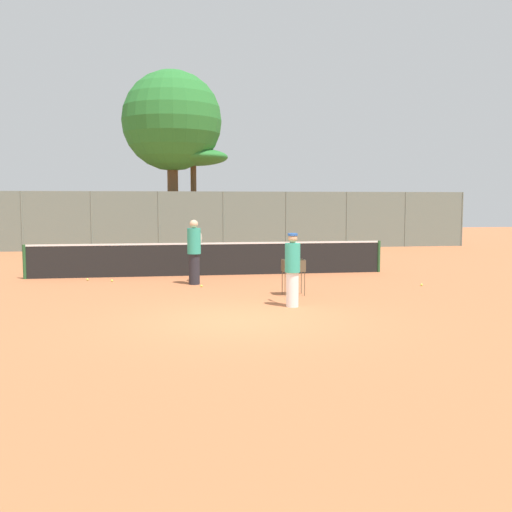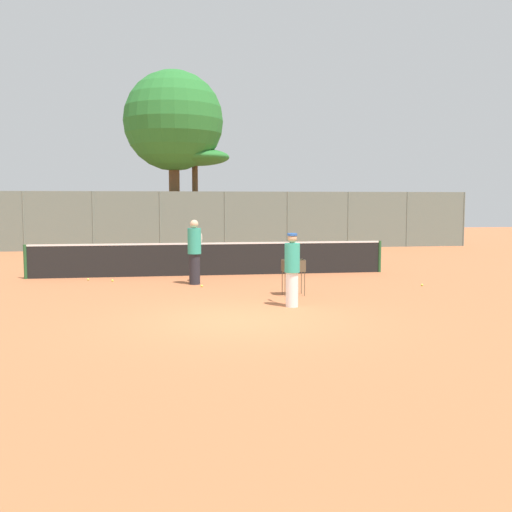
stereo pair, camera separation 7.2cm
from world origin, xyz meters
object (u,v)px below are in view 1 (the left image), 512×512
object	(u,v)px
tennis_net	(210,258)
parked_car	(301,231)
player_white_outfit	(292,269)
ball_cart	(294,268)
player_red_cap	(194,251)

from	to	relation	value
tennis_net	parked_car	bearing A→B (deg)	66.33
tennis_net	player_white_outfit	world-z (taller)	player_white_outfit
tennis_net	ball_cart	distance (m)	4.79
player_red_cap	tennis_net	bearing A→B (deg)	5.59
tennis_net	player_red_cap	xyz separation A→B (m)	(-0.63, -2.05, 0.40)
tennis_net	ball_cart	world-z (taller)	tennis_net
player_red_cap	parked_car	bearing A→B (deg)	-0.18
tennis_net	player_white_outfit	distance (m)	6.28
tennis_net	player_red_cap	bearing A→B (deg)	-107.17
tennis_net	parked_car	xyz separation A→B (m)	(6.77, 15.44, 0.10)
parked_car	tennis_net	bearing A→B (deg)	-113.67
player_white_outfit	ball_cart	world-z (taller)	player_white_outfit
player_white_outfit	player_red_cap	xyz separation A→B (m)	(-1.98, 4.08, 0.09)
tennis_net	player_white_outfit	bearing A→B (deg)	-77.55
tennis_net	player_white_outfit	size ratio (longest dim) A/B	6.90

